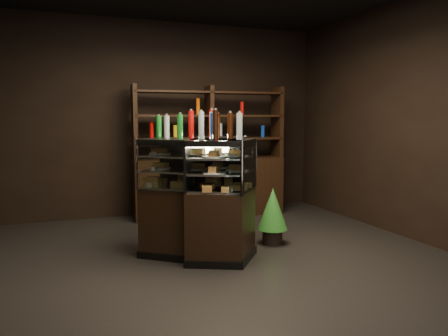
{
  "coord_description": "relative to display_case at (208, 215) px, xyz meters",
  "views": [
    {
      "loc": [
        -1.61,
        -4.29,
        1.52
      ],
      "look_at": [
        0.06,
        0.12,
        0.98
      ],
      "focal_mm": 35.0,
      "sensor_mm": 36.0,
      "label": 1
    }
  ],
  "objects": [
    {
      "name": "potted_conifer",
      "position": [
        0.85,
        0.09,
        0.0
      ],
      "size": [
        0.36,
        0.36,
        0.77
      ],
      "rotation": [
        0.0,
        0.0,
        0.05
      ],
      "color": "black",
      "rests_on": "ground"
    },
    {
      "name": "display_case",
      "position": [
        0.0,
        0.0,
        0.0
      ],
      "size": [
        1.44,
        1.34,
        1.3
      ],
      "rotation": [
        0.0,
        0.0,
        0.23
      ],
      "color": "black",
      "rests_on": "ground"
    },
    {
      "name": "bottles_top",
      "position": [
        -0.0,
        0.0,
        1.0
      ],
      "size": [
        0.91,
        0.94,
        0.3
      ],
      "color": "black",
      "rests_on": "display_case"
    },
    {
      "name": "back_shelving",
      "position": [
        0.64,
        1.82,
        0.17
      ],
      "size": [
        2.34,
        0.58,
        2.0
      ],
      "rotation": [
        0.0,
        0.0,
        -0.07
      ],
      "color": "black",
      "rests_on": "ground"
    },
    {
      "name": "room_shell",
      "position": [
        0.08,
        -0.23,
        1.5
      ],
      "size": [
        5.02,
        5.02,
        3.01
      ],
      "color": "black",
      "rests_on": "ground"
    },
    {
      "name": "ground",
      "position": [
        0.08,
        -0.23,
        -0.44
      ],
      "size": [
        5.0,
        5.0,
        0.0
      ],
      "primitive_type": "plane",
      "color": "black",
      "rests_on": "ground"
    },
    {
      "name": "food_display",
      "position": [
        0.0,
        -0.0,
        0.55
      ],
      "size": [
        1.07,
        1.08,
        0.41
      ],
      "color": "#CB8549",
      "rests_on": "display_case"
    }
  ]
}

